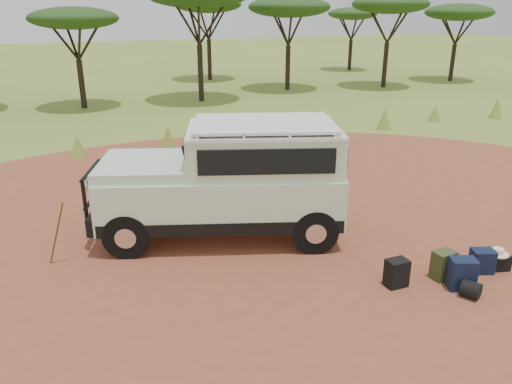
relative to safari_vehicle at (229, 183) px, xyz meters
name	(u,v)px	position (x,y,z in m)	size (l,w,h in m)	color
ground	(274,259)	(0.42, -1.39, -1.23)	(140.00, 140.00, 0.00)	olive
dirt_clearing	(274,258)	(0.42, -1.39, -1.22)	(23.00, 23.00, 0.01)	brown
grass_fringe	(172,140)	(0.53, 7.28, -0.82)	(36.60, 1.60, 0.90)	olive
acacia_treeline	(126,4)	(1.17, 18.42, 3.64)	(46.70, 13.20, 6.26)	black
safari_vehicle	(229,183)	(0.00, 0.00, 0.00)	(5.56, 3.69, 2.54)	silver
walking_staff	(57,234)	(-3.55, 0.08, -0.58)	(0.03, 0.03, 1.36)	brown
backpack_black	(397,273)	(2.01, -3.21, -0.97)	(0.38, 0.28, 0.52)	black
backpack_navy	(462,274)	(3.03, -3.73, -0.93)	(0.45, 0.32, 0.59)	#111E36
backpack_olive	(443,265)	(2.98, -3.32, -0.95)	(0.40, 0.29, 0.55)	#364821
duffel_navy	(482,261)	(3.84, -3.43, -1.00)	(0.41, 0.31, 0.46)	#111E36
hard_case	(496,261)	(4.19, -3.45, -1.07)	(0.45, 0.32, 0.32)	black
stuff_sack	(471,290)	(2.97, -4.03, -1.08)	(0.30, 0.30, 0.30)	black
safari_hat	(498,252)	(4.19, -3.45, -0.87)	(0.41, 0.41, 0.12)	beige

